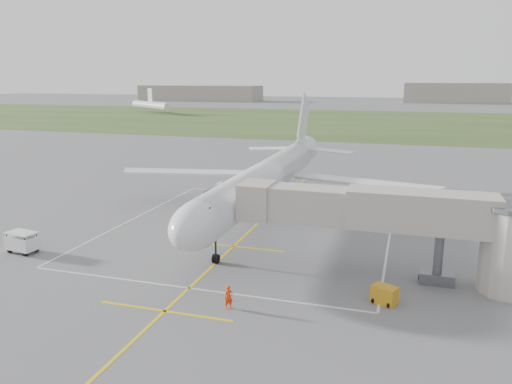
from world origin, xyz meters
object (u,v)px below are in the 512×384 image
(gpu_unit, at_px, (384,295))
(ramp_worker_wing, at_px, (217,202))
(baggage_cart, at_px, (22,242))
(jet_bridge, at_px, (410,222))
(ramp_worker_nose, at_px, (229,297))
(airliner, at_px, (265,179))

(gpu_unit, bearing_deg, ramp_worker_wing, 159.07)
(gpu_unit, relative_size, baggage_cart, 0.67)
(baggage_cart, distance_m, ramp_worker_wing, 22.58)
(jet_bridge, relative_size, ramp_worker_nose, 13.98)
(baggage_cart, xyz_separation_m, ramp_worker_wing, (11.29, 19.56, -0.13))
(airliner, relative_size, jet_bridge, 2.00)
(ramp_worker_nose, height_order, ramp_worker_wing, ramp_worker_wing)
(jet_bridge, xyz_separation_m, ramp_worker_nose, (-11.67, -8.80, -3.91))
(jet_bridge, xyz_separation_m, ramp_worker_wing, (-22.28, 15.84, -3.88))
(airliner, distance_m, ramp_worker_wing, 7.62)
(jet_bridge, distance_m, gpu_unit, 6.44)
(airliner, xyz_separation_m, ramp_worker_nose, (4.06, -23.05, -3.56))
(gpu_unit, distance_m, ramp_worker_nose, 11.03)
(ramp_worker_wing, bearing_deg, gpu_unit, 156.55)
(ramp_worker_wing, bearing_deg, ramp_worker_nose, 134.47)
(jet_bridge, bearing_deg, airliner, 137.81)
(airliner, distance_m, gpu_unit, 24.08)
(jet_bridge, bearing_deg, baggage_cart, -173.69)
(ramp_worker_nose, bearing_deg, baggage_cart, 135.25)
(jet_bridge, relative_size, baggage_cart, 7.85)
(airliner, height_order, gpu_unit, airliner)
(gpu_unit, bearing_deg, jet_bridge, 97.17)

